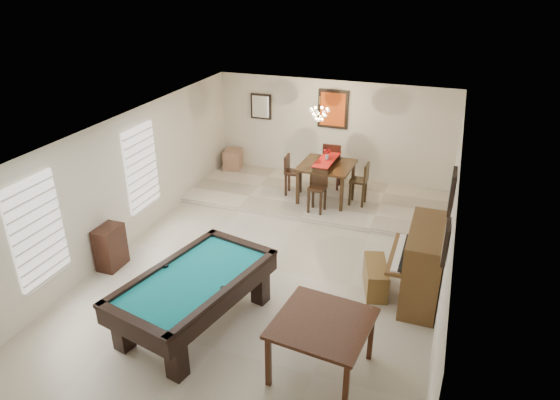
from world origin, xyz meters
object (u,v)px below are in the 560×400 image
Objects in this scene: dining_table at (326,179)px; dining_chair_south at (317,191)px; upright_piano at (414,262)px; chandelier at (320,110)px; dining_chair_north at (333,165)px; dining_chair_west at (293,175)px; pool_table at (195,301)px; dining_chair_east at (358,184)px; piano_bench at (375,277)px; square_table at (321,347)px; apothecary_chest at (110,247)px; flower_vase at (327,154)px; corner_bench at (233,159)px.

dining_table reaches higher than dining_chair_south.
upright_piano is 4.32m from chandelier.
dining_chair_north reaches higher than dining_chair_west.
pool_table is at bearing 80.09° from dining_chair_north.
piano_bench is at bearing 18.57° from dining_chair_east.
pool_table is 2.13m from square_table.
apothecary_chest is 3.12× the size of flower_vase.
dining_table is (-1.71, 3.08, 0.36)m from piano_bench.
corner_bench is (-2.83, 0.35, -0.33)m from dining_chair_north.
dining_chair_west is at bearing 142.49° from dining_chair_south.
upright_piano is at bearing 119.45° from dining_chair_north.
dining_chair_west is at bearing 112.15° from square_table.
dining_chair_north is at bearing 92.22° from flower_vase.
chandelier reaches higher than corner_bench.
upright_piano is 4.32m from dining_chair_west.
dining_chair_east reaches higher than dining_chair_south.
pool_table is at bearing -70.66° from corner_bench.
square_table is 2.21m from piano_bench.
dining_table is 0.72m from dining_chair_south.
dining_chair_north is at bearing 71.22° from chandelier.
dining_chair_west is (-0.03, 4.89, 0.18)m from pool_table.
dining_chair_south is (3.01, 3.27, 0.19)m from apothecary_chest.
upright_piano reaches higher than dining_chair_east.
dining_chair_north is 2.10× the size of corner_bench.
pool_table is 2.14× the size of dining_table.
dining_chair_west is (-0.79, -0.02, -0.62)m from flower_vase.
pool_table is 2.18× the size of dining_chair_north.
upright_piano is 1.91× the size of apothecary_chest.
dining_table is 2.13× the size of corner_bench.
upright_piano is at bearing -137.16° from dining_chair_west.
dining_chair_north reaches higher than apothecary_chest.
piano_bench is 3.96m from dining_chair_west.
dining_chair_west is (-0.79, -0.02, -0.01)m from dining_table.
dining_table is 1.22× the size of dining_chair_west.
corner_bench is (0.16, 5.05, -0.04)m from apothecary_chest.
corner_bench is at bearing 159.64° from chandelier.
piano_bench is 0.77× the size of dining_chair_north.
chandelier is (-2.54, 3.13, 1.55)m from upright_piano.
dining_chair_west is at bearing -89.20° from dining_chair_east.
square_table is 2.22× the size of corner_bench.
dining_chair_east reaches higher than piano_bench.
dining_chair_east is 1.80× the size of corner_bench.
pool_table is 4.89m from dining_chair_west.
dining_chair_east is at bearing -2.51° from flower_vase.
square_table is at bearing -160.78° from dining_chair_west.
pool_table is 5.34m from chandelier.
corner_bench is (-2.85, 1.79, -0.23)m from dining_chair_south.
apothecary_chest is at bearing 147.76° from dining_chair_west.
flower_vase is at bearing 93.50° from dining_chair_south.
upright_piano is at bearing -52.76° from dining_table.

